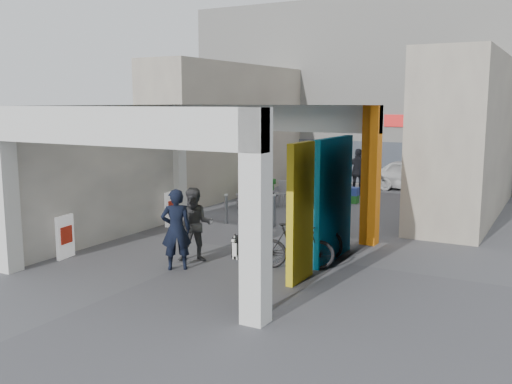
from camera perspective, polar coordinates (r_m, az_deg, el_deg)
The scene contains 21 objects.
ground at distance 14.32m, azimuth -2.85°, elevation -5.48°, with size 90.00×90.00×0.00m, color #505055.
arcade_canopy at distance 12.94m, azimuth -2.80°, elevation 3.33°, with size 6.40×6.45×6.40m.
far_building at distance 26.80m, azimuth 13.19°, elevation 9.66°, with size 18.00×4.08×8.00m.
plaza_bldg_left at distance 22.63m, azimuth -2.66°, elevation 6.27°, with size 2.00×9.00×5.00m, color #B7AE97.
plaza_bldg_right at distance 19.52m, azimuth 20.62°, elevation 5.27°, with size 2.00×9.00×5.00m, color #B7AE97.
bollard_left at distance 16.90m, azimuth -3.01°, elevation -1.74°, with size 0.09×0.09×0.86m, color gray.
bollard_center at distance 16.43m, azimuth 1.82°, elevation -1.93°, with size 0.09×0.09×0.93m, color gray.
bollard_right at distance 15.69m, azimuth 6.40°, elevation -2.72°, with size 0.09×0.09×0.81m, color gray.
advert_board_near at distance 13.90m, azimuth -18.54°, elevation -4.25°, with size 0.16×0.56×1.00m.
advert_board_far at distance 16.78m, azimuth -8.54°, elevation -1.65°, with size 0.17×0.56×1.00m.
cafe_set at distance 19.71m, azimuth 0.66°, elevation -0.51°, with size 1.49×1.20×0.90m.
produce_stand at distance 20.66m, azimuth 0.29°, elevation -0.05°, with size 1.24×0.67×0.82m.
crate_stack at distance 20.63m, azimuth 9.57°, elevation -0.32°, with size 0.45×0.36×0.56m.
border_collie at distance 13.21m, azimuth -1.87°, elevation -5.65°, with size 0.22×0.43×0.60m.
man_with_dog at distance 12.34m, azimuth -7.99°, elevation -3.72°, with size 0.64×0.42×1.76m, color black.
man_back_turned at distance 12.91m, azimuth -6.09°, elevation -3.28°, with size 0.82×0.64×1.68m, color #3D3D40.
man_elderly at distance 15.08m, azimuth 7.04°, elevation -1.38°, with size 0.86×0.56×1.75m, color #6182BD.
man_crates at distance 22.32m, azimuth 10.18°, elevation 1.98°, with size 1.06×0.44×1.80m, color black.
bicycle_front at distance 13.80m, azimuth 6.08°, elevation -3.96°, with size 0.66×1.88×0.99m, color black.
bicycle_rear at distance 12.36m, azimuth 3.99°, elevation -5.43°, with size 0.47×1.68×1.01m, color black.
white_van at distance 24.00m, azimuth 15.60°, elevation 1.61°, with size 1.48×3.67×1.25m, color silver.
Camera 1 is at (7.29, -11.79, 3.58)m, focal length 40.00 mm.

